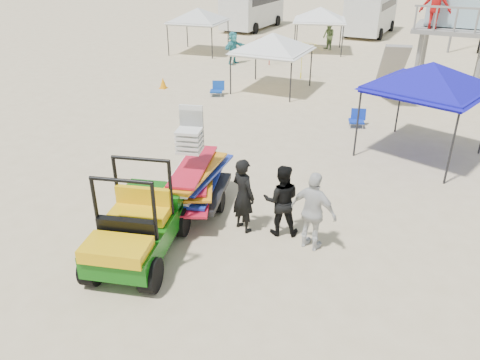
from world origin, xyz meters
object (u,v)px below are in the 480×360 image
at_px(utility_cart, 135,218).
at_px(lifeguard_tower, 459,1).
at_px(surf_trailer, 194,174).
at_px(man_left, 243,195).
at_px(canopy_blue, 433,67).

xyz_separation_m(utility_cart, lifeguard_tower, (4.51, 16.58, 2.95)).
height_order(surf_trailer, lifeguard_tower, lifeguard_tower).
bearing_deg(utility_cart, surf_trailer, 89.81).
bearing_deg(man_left, surf_trailer, 10.98).
bearing_deg(man_left, lifeguard_tower, -79.42).
bearing_deg(surf_trailer, man_left, -11.19).
bearing_deg(lifeguard_tower, canopy_blue, -89.51).
xyz_separation_m(surf_trailer, man_left, (1.52, -0.30, -0.07)).
distance_m(utility_cart, lifeguard_tower, 17.43).
xyz_separation_m(utility_cart, man_left, (1.52, 2.04, -0.07)).
height_order(lifeguard_tower, canopy_blue, lifeguard_tower).
relative_size(surf_trailer, canopy_blue, 0.74).
relative_size(surf_trailer, lifeguard_tower, 0.53).
relative_size(utility_cart, surf_trailer, 1.09).
xyz_separation_m(surf_trailer, canopy_blue, (4.57, 6.20, 1.86)).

